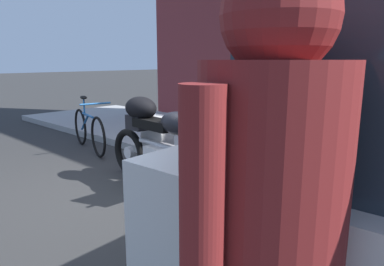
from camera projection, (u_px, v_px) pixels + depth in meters
The scene contains 5 objects.
ground_plane at pixel (115, 195), 3.97m from camera, with size 80.00×80.00×0.00m, color #2B2B2B.
touring_motorcycle at pixel (162, 139), 4.07m from camera, with size 2.23×0.76×1.39m.
parked_bicycle at pixel (88, 129), 5.88m from camera, with size 1.62×0.58×0.92m.
pedestrian_walking at pixel (269, 219), 0.91m from camera, with size 0.43×0.55×1.75m.
sandwich_board_sign at pixel (200, 114), 5.89m from camera, with size 0.55×0.42×0.97m.
Camera 1 is at (3.19, -2.14, 1.51)m, focal length 32.61 mm.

